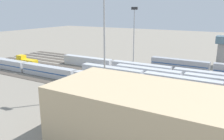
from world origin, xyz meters
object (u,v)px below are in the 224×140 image
object	(u,v)px
control_tower	(223,49)
train_on_track_4	(224,84)
train_on_track_7	(101,80)
light_mast_2	(134,27)
train_on_track_5	(176,82)
maintenance_shed	(180,127)
train_on_track_3	(173,73)
train_on_track_6	(26,63)
light_mast_1	(104,23)

from	to	relation	value
control_tower	train_on_track_4	bearing A→B (deg)	96.98
train_on_track_7	light_mast_2	xyz separation A→B (m)	(6.69, -38.36, 13.72)
train_on_track_5	maintenance_shed	bearing A→B (deg)	105.91
train_on_track_4	train_on_track_3	bearing A→B (deg)	-16.57
maintenance_shed	light_mast_2	bearing A→B (deg)	-59.29
train_on_track_5	train_on_track_6	bearing A→B (deg)	4.77
train_on_track_4	maintenance_shed	xyz separation A→B (m)	(3.29, 38.92, 3.30)
train_on_track_5	light_mast_1	distance (m)	28.77
train_on_track_7	train_on_track_6	bearing A→B (deg)	-7.26
maintenance_shed	control_tower	world-z (taller)	control_tower
train_on_track_7	maintenance_shed	distance (m)	38.74
train_on_track_6	light_mast_2	xyz separation A→B (m)	(-32.56, -33.36, 13.62)
train_on_track_6	maintenance_shed	world-z (taller)	maintenance_shed
train_on_track_3	maintenance_shed	distance (m)	46.07
control_tower	train_on_track_5	bearing A→B (deg)	76.85
train_on_track_6	train_on_track_7	distance (m)	39.56
train_on_track_3	maintenance_shed	size ratio (longest dim) A/B	2.16
train_on_track_5	train_on_track_3	xyz separation A→B (m)	(3.85, -10.00, -0.09)
light_mast_1	train_on_track_6	bearing A→B (deg)	-15.01
train_on_track_6	light_mast_1	distance (m)	50.08
train_on_track_7	light_mast_2	bearing A→B (deg)	-80.11
train_on_track_7	train_on_track_4	distance (m)	36.79
light_mast_2	light_mast_1	bearing A→B (deg)	105.54
train_on_track_5	light_mast_1	xyz separation A→B (m)	(14.68, 17.12, 17.86)
train_on_track_5	maintenance_shed	distance (m)	35.41
train_on_track_4	maintenance_shed	bearing A→B (deg)	85.17
train_on_track_4	control_tower	xyz separation A→B (m)	(4.05, -33.09, 5.45)
light_mast_1	light_mast_2	xyz separation A→B (m)	(12.65, -45.47, -4.20)
train_on_track_4	light_mast_2	xyz separation A→B (m)	(40.28, -23.36, 13.75)
train_on_track_3	train_on_track_4	size ratio (longest dim) A/B	1.34
train_on_track_7	control_tower	size ratio (longest dim) A/B	9.02
train_on_track_5	maintenance_shed	world-z (taller)	maintenance_shed
train_on_track_4	maintenance_shed	distance (m)	39.19
train_on_track_7	control_tower	distance (m)	56.70
maintenance_shed	train_on_track_3	bearing A→B (deg)	-72.89
train_on_track_7	train_on_track_4	size ratio (longest dim) A/B	1.61
train_on_track_7	train_on_track_3	bearing A→B (deg)	-130.01
train_on_track_7	light_mast_1	size ratio (longest dim) A/B	3.58
train_on_track_5	train_on_track_6	distance (m)	60.09
train_on_track_6	control_tower	world-z (taller)	control_tower
light_mast_2	train_on_track_7	bearing A→B (deg)	99.89
train_on_track_4	light_mast_1	world-z (taller)	light_mast_1
light_mast_1	control_tower	xyz separation A→B (m)	(-23.58, -55.21, -12.50)
light_mast_1	light_mast_2	bearing A→B (deg)	-74.46
light_mast_1	maintenance_shed	size ratio (longest dim) A/B	0.73
light_mast_2	control_tower	world-z (taller)	light_mast_2
train_on_track_7	train_on_track_4	world-z (taller)	train_on_track_7
train_on_track_5	train_on_track_4	bearing A→B (deg)	-158.89
maintenance_shed	control_tower	bearing A→B (deg)	-89.39
train_on_track_5	light_mast_1	world-z (taller)	light_mast_1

